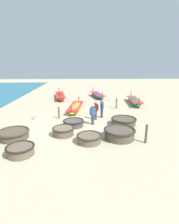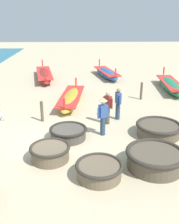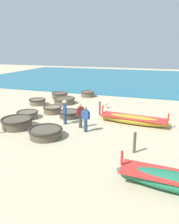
{
  "view_description": "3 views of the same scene",
  "coord_description": "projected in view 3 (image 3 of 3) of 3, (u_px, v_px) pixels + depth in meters",
  "views": [
    {
      "loc": [
        1.67,
        -11.94,
        4.61
      ],
      "look_at": [
        2.02,
        1.57,
        0.78
      ],
      "focal_mm": 28.0,
      "sensor_mm": 36.0,
      "label": 1
    },
    {
      "loc": [
        1.41,
        -9.43,
        4.92
      ],
      "look_at": [
        1.7,
        1.5,
        0.78
      ],
      "focal_mm": 42.0,
      "sensor_mm": 36.0,
      "label": 2
    },
    {
      "loc": [
        14.75,
        6.68,
        4.92
      ],
      "look_at": [
        1.92,
        2.39,
        0.9
      ],
      "focal_mm": 35.0,
      "sensor_mm": 36.0,
      "label": 3
    }
  ],
  "objects": [
    {
      "name": "fisherman_with_hat",
      "position": [
        80.0,
        115.0,
        13.68
      ],
      "size": [
        0.44,
        0.38,
        1.57
      ],
      "color": "#4C473D",
      "rests_on": "ground"
    },
    {
      "name": "fisherman_hauling",
      "position": [
        65.0,
        110.0,
        14.29
      ],
      "size": [
        0.48,
        0.36,
        1.67
      ],
      "color": "#2D425B",
      "rests_on": "ground"
    },
    {
      "name": "mooring_post_mid_beach",
      "position": [
        135.0,
        143.0,
        10.48
      ],
      "size": [
        0.14,
        0.14,
        1.06
      ],
      "primitive_type": "cylinder",
      "color": "brown",
      "rests_on": "ground"
    },
    {
      "name": "ground_plane",
      "position": [
        68.0,
        114.0,
        16.85
      ],
      "size": [
        80.0,
        80.0,
        0.0
      ],
      "primitive_type": "plane",
      "color": "#C6B793"
    },
    {
      "name": "coracle_upturned",
      "position": [
        17.0,
        122.0,
        13.83
      ],
      "size": [
        2.0,
        2.0,
        0.64
      ],
      "color": "brown",
      "rests_on": "ground"
    },
    {
      "name": "coracle_far_right",
      "position": [
        88.0,
        94.0,
        22.55
      ],
      "size": [
        1.43,
        1.43,
        0.57
      ],
      "color": "brown",
      "rests_on": "ground"
    },
    {
      "name": "dog",
      "position": [
        105.0,
        104.0,
        18.34
      ],
      "size": [
        0.35,
        0.66,
        0.55
      ],
      "color": "beige",
      "rests_on": "ground"
    },
    {
      "name": "coracle_weathered",
      "position": [
        69.0,
        114.0,
        15.91
      ],
      "size": [
        1.57,
        1.57,
        0.49
      ],
      "color": "#4C473F",
      "rests_on": "ground"
    },
    {
      "name": "fisherman_standing_right",
      "position": [
        86.0,
        119.0,
        13.0
      ],
      "size": [
        0.28,
        0.52,
        1.57
      ],
      "color": "#2D425B",
      "rests_on": "ground"
    },
    {
      "name": "long_boat_ochre_hull",
      "position": [
        133.0,
        119.0,
        14.56
      ],
      "size": [
        1.57,
        4.86,
        1.0
      ],
      "color": "gold",
      "rests_on": "ground"
    },
    {
      "name": "coracle_front_left",
      "position": [
        46.0,
        132.0,
        12.35
      ],
      "size": [
        1.94,
        1.94,
        0.54
      ],
      "color": "brown",
      "rests_on": "ground"
    },
    {
      "name": "coracle_center",
      "position": [
        28.0,
        114.0,
        15.75
      ],
      "size": [
        1.54,
        1.54,
        0.49
      ],
      "color": "brown",
      "rests_on": "ground"
    },
    {
      "name": "mooring_post_shoreline",
      "position": [
        100.0,
        108.0,
        16.49
      ],
      "size": [
        0.14,
        0.14,
        1.01
      ],
      "primitive_type": "cylinder",
      "color": "brown",
      "rests_on": "ground"
    },
    {
      "name": "coracle_tilted",
      "position": [
        60.0,
        95.0,
        21.98
      ],
      "size": [
        1.65,
        1.65,
        0.55
      ],
      "color": "brown",
      "rests_on": "ground"
    },
    {
      "name": "sea",
      "position": [
        145.0,
        79.0,
        34.91
      ],
      "size": [
        28.0,
        52.0,
        0.1
      ],
      "primitive_type": "cube",
      "color": "teal",
      "rests_on": "ground"
    },
    {
      "name": "coracle_far_left",
      "position": [
        52.0,
        109.0,
        16.93
      ],
      "size": [
        1.45,
        1.45,
        0.54
      ],
      "color": "brown",
      "rests_on": "ground"
    },
    {
      "name": "coracle_beside_post",
      "position": [
        64.0,
        100.0,
        19.85
      ],
      "size": [
        1.96,
        1.96,
        0.53
      ],
      "color": "brown",
      "rests_on": "ground"
    },
    {
      "name": "coracle_front_right",
      "position": [
        37.0,
        102.0,
        19.43
      ],
      "size": [
        1.47,
        1.47,
        0.51
      ],
      "color": "brown",
      "rests_on": "ground"
    }
  ]
}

